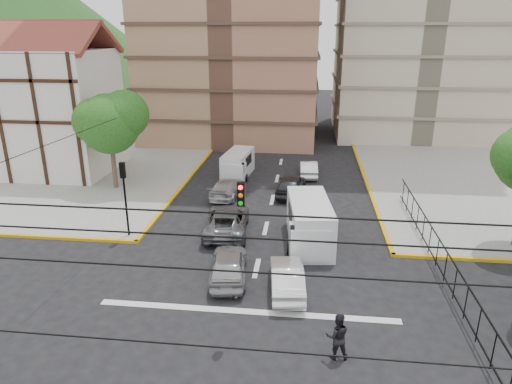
# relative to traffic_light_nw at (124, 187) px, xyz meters

# --- Properties ---
(ground) EXTENTS (160.00, 160.00, 0.00)m
(ground) POSITION_rel_traffic_light_nw_xyz_m (7.80, -7.80, -3.11)
(ground) COLOR black
(ground) RESTS_ON ground
(sidewalk_nw) EXTENTS (26.00, 26.00, 0.15)m
(sidewalk_nw) POSITION_rel_traffic_light_nw_xyz_m (-12.20, 12.20, -3.04)
(sidewalk_nw) COLOR gray
(sidewalk_nw) RESTS_ON ground
(stop_line) EXTENTS (13.00, 0.40, 0.01)m
(stop_line) POSITION_rel_traffic_light_nw_xyz_m (7.80, -6.60, -3.11)
(stop_line) COLOR silver
(stop_line) RESTS_ON ground
(tudor_building) EXTENTS (10.80, 8.05, 12.23)m
(tudor_building) POSITION_rel_traffic_light_nw_xyz_m (-11.20, 12.20, 2.14)
(tudor_building) COLOR silver
(tudor_building) RESTS_ON ground
(distant_hill) EXTENTS (70.00, 70.00, 28.00)m
(distant_hill) POSITION_rel_traffic_light_nw_xyz_m (-47.20, 62.20, 10.89)
(distant_hill) COLOR #22531B
(distant_hill) RESTS_ON ground
(park_fence) EXTENTS (0.10, 22.50, 1.66)m
(park_fence) POSITION_rel_traffic_light_nw_xyz_m (16.80, -3.30, -3.11)
(park_fence) COLOR black
(park_fence) RESTS_ON ground
(tree_tudor) EXTENTS (5.39, 4.40, 7.43)m
(tree_tudor) POSITION_rel_traffic_light_nw_xyz_m (-4.10, 8.21, 2.11)
(tree_tudor) COLOR #473828
(tree_tudor) RESTS_ON ground
(traffic_light_nw) EXTENTS (0.28, 0.22, 4.40)m
(traffic_light_nw) POSITION_rel_traffic_light_nw_xyz_m (0.00, 0.00, 0.00)
(traffic_light_nw) COLOR black
(traffic_light_nw) RESTS_ON ground
(traffic_light_hanging) EXTENTS (18.00, 9.12, 0.92)m
(traffic_light_hanging) POSITION_rel_traffic_light_nw_xyz_m (7.80, -9.84, 2.79)
(traffic_light_hanging) COLOR black
(traffic_light_hanging) RESTS_ON ground
(van_right_lane) EXTENTS (2.79, 5.72, 2.48)m
(van_right_lane) POSITION_rel_traffic_light_nw_xyz_m (10.41, 0.24, -1.91)
(van_right_lane) COLOR silver
(van_right_lane) RESTS_ON ground
(van_left_lane) EXTENTS (2.28, 4.72, 2.05)m
(van_left_lane) POSITION_rel_traffic_light_nw_xyz_m (4.51, 12.30, -2.12)
(van_left_lane) COLOR silver
(van_left_lane) RESTS_ON ground
(car_silver_front_left) EXTENTS (2.24, 4.48, 1.47)m
(car_silver_front_left) POSITION_rel_traffic_light_nw_xyz_m (6.56, -3.89, -2.38)
(car_silver_front_left) COLOR #A5A5AA
(car_silver_front_left) RESTS_ON ground
(car_white_front_right) EXTENTS (1.88, 4.28, 1.37)m
(car_white_front_right) POSITION_rel_traffic_light_nw_xyz_m (9.42, -4.73, -2.43)
(car_white_front_right) COLOR white
(car_white_front_right) RESTS_ON ground
(car_grey_mid_left) EXTENTS (2.87, 5.51, 1.48)m
(car_grey_mid_left) POSITION_rel_traffic_light_nw_xyz_m (5.54, 1.43, -2.37)
(car_grey_mid_left) COLOR slate
(car_grey_mid_left) RESTS_ON ground
(car_silver_rear_left) EXTENTS (2.34, 4.72, 1.32)m
(car_silver_rear_left) POSITION_rel_traffic_light_nw_xyz_m (4.51, 7.56, -2.45)
(car_silver_rear_left) COLOR #BBBABF
(car_silver_rear_left) RESTS_ON ground
(car_darkgrey_mid_right) EXTENTS (2.32, 4.70, 1.54)m
(car_darkgrey_mid_right) POSITION_rel_traffic_light_nw_xyz_m (9.06, 8.41, -2.34)
(car_darkgrey_mid_right) COLOR #28282B
(car_darkgrey_mid_right) RESTS_ON ground
(car_white_rear_right) EXTENTS (1.57, 4.01, 1.30)m
(car_white_rear_right) POSITION_rel_traffic_light_nw_xyz_m (10.31, 13.15, -2.46)
(car_white_rear_right) COLOR white
(car_white_rear_right) RESTS_ON ground
(pedestrian_crosswalk) EXTENTS (0.94, 0.76, 1.83)m
(pedestrian_crosswalk) POSITION_rel_traffic_light_nw_xyz_m (11.46, -9.09, -2.20)
(pedestrian_crosswalk) COLOR black
(pedestrian_crosswalk) RESTS_ON ground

